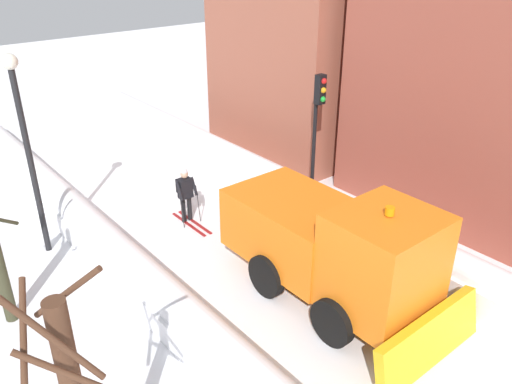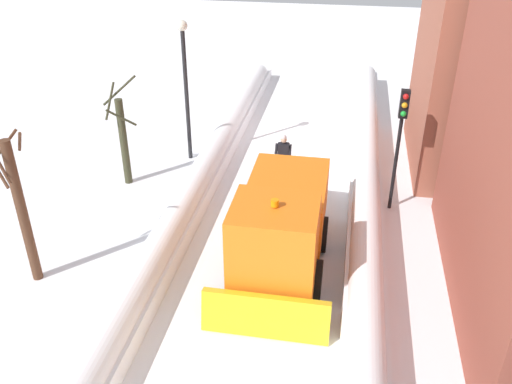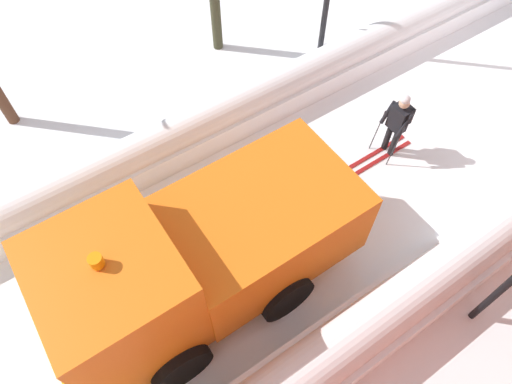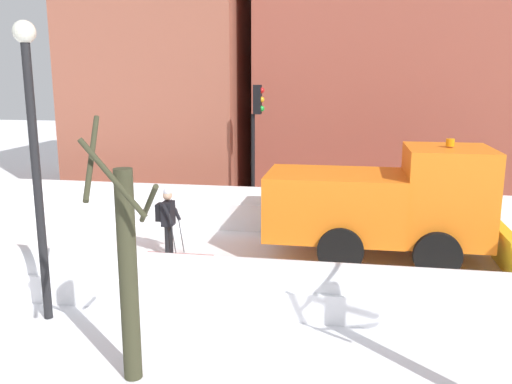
% 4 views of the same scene
% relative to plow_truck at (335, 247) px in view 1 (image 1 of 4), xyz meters
% --- Properties ---
extents(ground_plane, '(80.00, 80.00, 0.00)m').
position_rel_plow_truck_xyz_m(ground_plane, '(0.53, 0.51, -1.48)').
color(ground_plane, white).
extents(snowbank_left, '(1.10, 36.00, 1.26)m').
position_rel_plow_truck_xyz_m(snowbank_left, '(-2.42, 0.51, -0.88)').
color(snowbank_left, white).
rests_on(snowbank_left, ground).
extents(snowbank_right, '(1.10, 36.00, 1.03)m').
position_rel_plow_truck_xyz_m(snowbank_right, '(3.48, 0.51, -1.03)').
color(snowbank_right, white).
rests_on(snowbank_right, ground).
extents(plow_truck, '(3.20, 5.98, 3.12)m').
position_rel_plow_truck_xyz_m(plow_truck, '(0.00, 0.00, 0.00)').
color(plow_truck, orange).
rests_on(plow_truck, ground).
extents(skier, '(0.62, 1.80, 1.81)m').
position_rel_plow_truck_xyz_m(skier, '(0.66, -5.52, -0.48)').
color(skier, black).
rests_on(skier, ground).
extents(traffic_light_pole, '(0.28, 0.42, 4.31)m').
position_rel_plow_truck_xyz_m(traffic_light_pole, '(-3.29, -3.90, 1.55)').
color(traffic_light_pole, black).
rests_on(traffic_light_pole, ground).
extents(street_lamp, '(0.40, 0.40, 5.52)m').
position_rel_plow_truck_xyz_m(street_lamp, '(4.62, -6.61, 1.99)').
color(street_lamp, black).
rests_on(street_lamp, ground).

